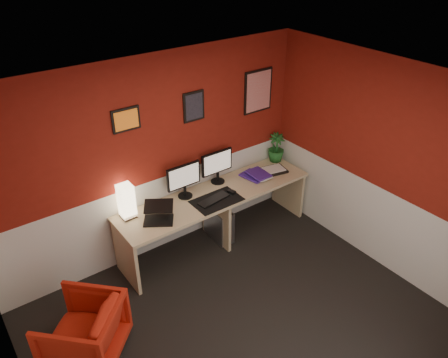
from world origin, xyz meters
TOP-DOWN VIEW (x-y plane):
  - ground at (0.00, 0.00)m, footprint 4.00×3.50m
  - ceiling at (0.00, 0.00)m, footprint 4.00×3.50m
  - wall_back at (0.00, 1.75)m, footprint 4.00×0.01m
  - wall_left at (-2.00, 0.00)m, footprint 0.01×3.50m
  - wall_right at (2.00, 0.00)m, footprint 0.01×3.50m
  - wainscot_back at (0.00, 1.75)m, footprint 4.00×0.01m
  - wainscot_right at (2.00, 0.00)m, footprint 0.01×3.50m
  - desk at (0.62, 1.41)m, footprint 2.60×0.65m
  - shoji_lamp at (-0.47, 1.61)m, footprint 0.16×0.16m
  - laptop at (-0.23, 1.33)m, footprint 0.40×0.37m
  - monitor_left at (0.28, 1.58)m, footprint 0.45×0.06m
  - monitor_right at (0.81, 1.63)m, footprint 0.45×0.06m
  - desk_mat at (0.54, 1.28)m, footprint 0.60×0.38m
  - keyboard at (0.51, 1.30)m, footprint 0.43×0.19m
  - mouse at (0.79, 1.30)m, footprint 0.08×0.11m
  - book_bottom at (1.14, 1.42)m, footprint 0.29×0.36m
  - book_middle at (1.22, 1.39)m, footprint 0.23×0.31m
  - book_top at (1.18, 1.39)m, footprint 0.24×0.31m
  - zen_tray at (1.57, 1.40)m, footprint 0.39×0.32m
  - potted_plant at (1.81, 1.62)m, footprint 0.28×0.28m
  - pc_tower at (0.69, 1.45)m, footprint 0.22×0.46m
  - armchair at (-1.42, 0.71)m, footprint 0.97×0.97m
  - art_left at (-0.30, 1.74)m, footprint 0.32×0.02m
  - art_center at (0.55, 1.74)m, footprint 0.28×0.02m
  - art_right at (1.53, 1.74)m, footprint 0.44×0.02m

SIDE VIEW (x-z plane):
  - ground at x=0.00m, z-range -0.01..0.01m
  - pc_tower at x=0.69m, z-range 0.00..0.45m
  - armchair at x=-1.42m, z-range 0.00..0.63m
  - desk at x=0.62m, z-range 0.00..0.73m
  - wainscot_back at x=0.00m, z-range 0.00..1.00m
  - wainscot_right at x=2.00m, z-range 0.00..1.00m
  - desk_mat at x=0.54m, z-range 0.73..0.74m
  - keyboard at x=0.51m, z-range 0.74..0.75m
  - zen_tray at x=1.57m, z-range 0.73..0.76m
  - book_bottom at x=1.14m, z-range 0.73..0.76m
  - mouse at x=0.79m, z-range 0.74..0.77m
  - book_middle at x=1.22m, z-range 0.76..0.78m
  - book_top at x=1.18m, z-range 0.78..0.81m
  - laptop at x=-0.23m, z-range 0.73..0.95m
  - shoji_lamp at x=-0.47m, z-range 0.73..1.13m
  - potted_plant at x=1.81m, z-range 0.73..1.14m
  - monitor_left at x=0.28m, z-range 0.73..1.31m
  - monitor_right at x=0.81m, z-range 0.73..1.31m
  - wall_back at x=0.00m, z-range 0.00..2.50m
  - wall_left at x=-2.00m, z-range 0.00..2.50m
  - wall_right at x=2.00m, z-range 0.00..2.50m
  - art_right at x=1.53m, z-range 1.50..2.06m
  - art_center at x=0.55m, z-range 1.62..1.98m
  - art_left at x=-0.30m, z-range 1.72..1.98m
  - ceiling at x=0.00m, z-range 2.50..2.50m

